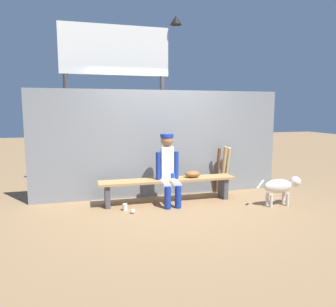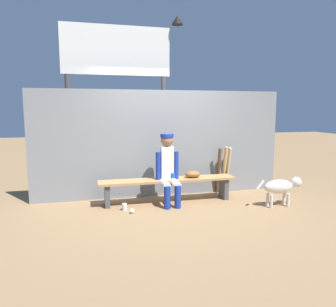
{
  "view_description": "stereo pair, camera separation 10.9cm",
  "coord_description": "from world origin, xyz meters",
  "px_view_note": "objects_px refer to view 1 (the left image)",
  "views": [
    {
      "loc": [
        -1.46,
        -5.35,
        1.63
      ],
      "look_at": [
        0.0,
        0.0,
        0.87
      ],
      "focal_mm": 34.34,
      "sensor_mm": 36.0,
      "label": 1
    },
    {
      "loc": [
        -1.36,
        -5.37,
        1.63
      ],
      "look_at": [
        0.0,
        0.0,
        0.87
      ],
      "focal_mm": 34.34,
      "sensor_mm": 36.0,
      "label": 2
    }
  ],
  "objects_px": {
    "bat_wood_dark": "(218,170)",
    "scoreboard": "(118,66)",
    "bat_wood_tan": "(223,170)",
    "bat_wood_natural": "(227,170)",
    "cup_on_ground": "(125,207)",
    "dog": "(281,186)",
    "dugout_bench": "(168,184)",
    "cup_on_bench": "(173,176)",
    "player_seated": "(168,167)",
    "baseball_glove": "(193,174)",
    "baseball": "(133,211)"
  },
  "relations": [
    {
      "from": "dugout_bench",
      "to": "scoreboard",
      "type": "xyz_separation_m",
      "value": [
        -0.67,
        1.37,
        2.18
      ]
    },
    {
      "from": "bat_wood_tan",
      "to": "baseball",
      "type": "bearing_deg",
      "value": -157.47
    },
    {
      "from": "dugout_bench",
      "to": "cup_on_ground",
      "type": "height_order",
      "value": "dugout_bench"
    },
    {
      "from": "player_seated",
      "to": "bat_wood_natural",
      "type": "distance_m",
      "value": 1.43
    },
    {
      "from": "player_seated",
      "to": "baseball",
      "type": "distance_m",
      "value": 0.99
    },
    {
      "from": "dugout_bench",
      "to": "bat_wood_dark",
      "type": "distance_m",
      "value": 1.17
    },
    {
      "from": "player_seated",
      "to": "bat_wood_dark",
      "type": "height_order",
      "value": "player_seated"
    },
    {
      "from": "baseball_glove",
      "to": "baseball",
      "type": "xyz_separation_m",
      "value": [
        -1.17,
        -0.47,
        -0.44
      ]
    },
    {
      "from": "player_seated",
      "to": "cup_on_ground",
      "type": "relative_size",
      "value": 11.07
    },
    {
      "from": "baseball_glove",
      "to": "bat_wood_natural",
      "type": "distance_m",
      "value": 0.94
    },
    {
      "from": "dugout_bench",
      "to": "dog",
      "type": "height_order",
      "value": "dog"
    },
    {
      "from": "bat_wood_dark",
      "to": "baseball",
      "type": "xyz_separation_m",
      "value": [
        -1.81,
        -0.82,
        -0.42
      ]
    },
    {
      "from": "bat_wood_dark",
      "to": "scoreboard",
      "type": "bearing_deg",
      "value": 150.12
    },
    {
      "from": "dugout_bench",
      "to": "cup_on_bench",
      "type": "height_order",
      "value": "cup_on_bench"
    },
    {
      "from": "bat_wood_tan",
      "to": "scoreboard",
      "type": "height_order",
      "value": "scoreboard"
    },
    {
      "from": "baseball_glove",
      "to": "cup_on_bench",
      "type": "bearing_deg",
      "value": -171.16
    },
    {
      "from": "bat_wood_dark",
      "to": "cup_on_bench",
      "type": "relative_size",
      "value": 8.24
    },
    {
      "from": "scoreboard",
      "to": "baseball_glove",
      "type": "bearing_deg",
      "value": -50.57
    },
    {
      "from": "cup_on_ground",
      "to": "dog",
      "type": "xyz_separation_m",
      "value": [
        2.61,
        -0.42,
        0.28
      ]
    },
    {
      "from": "baseball",
      "to": "cup_on_bench",
      "type": "height_order",
      "value": "cup_on_bench"
    },
    {
      "from": "baseball",
      "to": "dog",
      "type": "xyz_separation_m",
      "value": [
        2.51,
        -0.23,
        0.3
      ]
    },
    {
      "from": "player_seated",
      "to": "baseball",
      "type": "xyz_separation_m",
      "value": [
        -0.69,
        -0.37,
        -0.61
      ]
    },
    {
      "from": "player_seated",
      "to": "bat_wood_natural",
      "type": "bearing_deg",
      "value": 19.98
    },
    {
      "from": "dugout_bench",
      "to": "bat_wood_natural",
      "type": "bearing_deg",
      "value": 16.29
    },
    {
      "from": "dugout_bench",
      "to": "cup_on_bench",
      "type": "xyz_separation_m",
      "value": [
        0.07,
        -0.06,
        0.15
      ]
    },
    {
      "from": "baseball",
      "to": "cup_on_ground",
      "type": "xyz_separation_m",
      "value": [
        -0.1,
        0.19,
        0.02
      ]
    },
    {
      "from": "baseball_glove",
      "to": "cup_on_bench",
      "type": "height_order",
      "value": "baseball_glove"
    },
    {
      "from": "player_seated",
      "to": "bat_wood_dark",
      "type": "relative_size",
      "value": 1.34
    },
    {
      "from": "player_seated",
      "to": "bat_wood_dark",
      "type": "bearing_deg",
      "value": 21.97
    },
    {
      "from": "player_seated",
      "to": "scoreboard",
      "type": "xyz_separation_m",
      "value": [
        -0.65,
        1.47,
        1.86
      ]
    },
    {
      "from": "baseball",
      "to": "baseball_glove",
      "type": "bearing_deg",
      "value": 22.03
    },
    {
      "from": "bat_wood_natural",
      "to": "cup_on_ground",
      "type": "xyz_separation_m",
      "value": [
        -2.12,
        -0.67,
        -0.4
      ]
    },
    {
      "from": "bat_wood_dark",
      "to": "cup_on_ground",
      "type": "height_order",
      "value": "bat_wood_dark"
    },
    {
      "from": "dugout_bench",
      "to": "baseball",
      "type": "bearing_deg",
      "value": -146.32
    },
    {
      "from": "player_seated",
      "to": "scoreboard",
      "type": "relative_size",
      "value": 0.34
    },
    {
      "from": "baseball_glove",
      "to": "bat_wood_tan",
      "type": "distance_m",
      "value": 0.82
    },
    {
      "from": "cup_on_ground",
      "to": "dog",
      "type": "relative_size",
      "value": 0.13
    },
    {
      "from": "bat_wood_dark",
      "to": "baseball",
      "type": "height_order",
      "value": "bat_wood_dark"
    },
    {
      "from": "player_seated",
      "to": "cup_on_bench",
      "type": "height_order",
      "value": "player_seated"
    },
    {
      "from": "cup_on_ground",
      "to": "bat_wood_natural",
      "type": "bearing_deg",
      "value": 17.46
    },
    {
      "from": "bat_wood_natural",
      "to": "cup_on_ground",
      "type": "relative_size",
      "value": 8.26
    },
    {
      "from": "baseball",
      "to": "bat_wood_dark",
      "type": "bearing_deg",
      "value": 24.45
    },
    {
      "from": "bat_wood_dark",
      "to": "cup_on_ground",
      "type": "bearing_deg",
      "value": -161.6
    },
    {
      "from": "baseball",
      "to": "dog",
      "type": "relative_size",
      "value": 0.09
    },
    {
      "from": "dugout_bench",
      "to": "baseball_glove",
      "type": "height_order",
      "value": "baseball_glove"
    },
    {
      "from": "cup_on_bench",
      "to": "dugout_bench",
      "type": "bearing_deg",
      "value": 140.46
    },
    {
      "from": "bat_wood_dark",
      "to": "bat_wood_natural",
      "type": "relative_size",
      "value": 1.0
    },
    {
      "from": "cup_on_bench",
      "to": "baseball",
      "type": "bearing_deg",
      "value": -152.18
    },
    {
      "from": "dog",
      "to": "cup_on_ground",
      "type": "bearing_deg",
      "value": 170.91
    },
    {
      "from": "bat_wood_tan",
      "to": "bat_wood_natural",
      "type": "relative_size",
      "value": 1.02
    }
  ]
}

